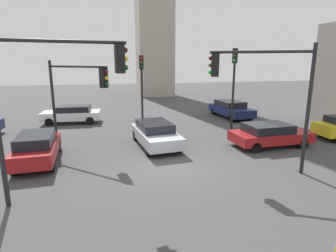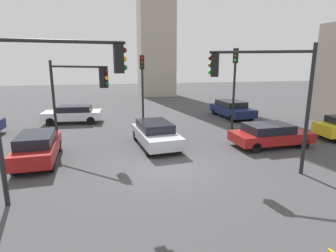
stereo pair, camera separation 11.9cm
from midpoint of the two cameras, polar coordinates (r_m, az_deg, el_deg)
name	(u,v)px [view 2 (the right image)]	position (r m, az deg, el deg)	size (l,w,h in m)	color
ground_plane	(168,167)	(12.97, 0.25, -8.54)	(101.63, 101.63, 0.00)	#424244
traffic_light_0	(235,74)	(20.18, 13.76, 10.32)	(0.45, 0.48, 5.69)	black
traffic_light_1	(262,82)	(12.56, 19.09, 8.50)	(3.82, 2.13, 5.53)	black
traffic_light_2	(142,77)	(20.86, -5.16, 9.95)	(0.38, 0.48, 5.25)	black
traffic_light_3	(77,86)	(16.06, -18.03, 7.80)	(3.29, 3.10, 4.87)	black
traffic_light_4	(58,83)	(9.98, -21.49, 8.21)	(4.34, 0.82, 5.64)	black
car_0	(156,133)	(16.00, -2.38, -1.55)	(2.37, 4.72, 1.40)	#ADB2B7
car_3	(270,134)	(17.00, 20.49, -1.65)	(4.56, 2.19, 1.32)	maroon
car_4	(232,109)	(25.02, 13.14, 3.48)	(2.40, 4.88, 1.44)	navy
car_5	(73,114)	(23.27, -18.85, 2.40)	(4.55, 2.23, 1.40)	silver
car_6	(37,147)	(14.77, -25.13, -3.94)	(1.93, 4.38, 1.47)	maroon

